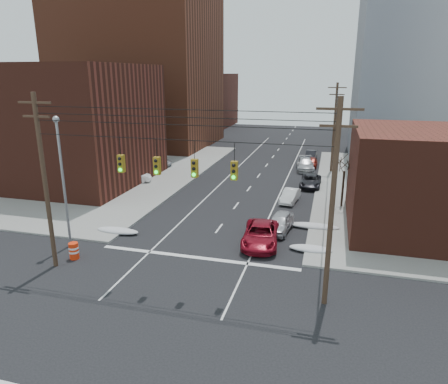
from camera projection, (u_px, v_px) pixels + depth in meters
The scene contains 28 objects.
ground at pixel (157, 310), 21.08m from camera, with size 160.00×160.00×0.00m, color black.
sidewalk_nw at pixel (53, 167), 52.76m from camera, with size 40.00×40.00×0.15m, color gray.
building_brick_tall at pixel (140, 55), 67.20m from camera, with size 24.00×20.00×30.00m, color brown.
building_brick_near at pixel (56, 124), 45.06m from camera, with size 20.00×16.00×13.00m, color #512318.
building_brick_far at pixel (184, 100), 94.33m from camera, with size 22.00×18.00×12.00m, color #512318.
building_office at pixel (444, 70), 52.77m from camera, with size 22.00×20.00×25.00m, color gray.
building_glass at pixel (420, 79), 76.77m from camera, with size 20.00×18.00×22.00m, color gray.
utility_pole_left at pixel (45, 180), 24.32m from camera, with size 2.20×0.28×11.00m.
utility_pole_right at pixel (332, 202), 20.09m from camera, with size 2.20×0.28×11.00m.
utility_pole_far at pixel (334, 126), 48.79m from camera, with size 2.20×0.28×11.00m.
traffic_signals at pixel (175, 166), 21.76m from camera, with size 17.00×0.42×2.02m.
street_light at pixel (62, 171), 27.41m from camera, with size 0.44×0.44×9.32m.
bare_tree at pixel (343, 184), 36.55m from camera, with size 2.09×2.20×4.93m.
snow_nw at pixel (118, 231), 31.19m from camera, with size 3.50×1.08×0.42m, color silver.
snow_ne at pixel (311, 249), 27.97m from camera, with size 3.00×1.08×0.42m, color silver.
snow_east_far at pixel (314, 226), 32.14m from camera, with size 4.00×1.08×0.42m, color silver.
red_pickup at pixel (261, 235), 29.04m from camera, with size 2.49×5.40×1.50m, color maroon.
parked_car_a at pixel (280, 223), 31.46m from camera, with size 1.69×4.21×1.43m, color #BABABF.
parked_car_b at pixel (290, 196), 38.66m from camera, with size 1.32×3.78×1.24m, color white.
parked_car_c at pixel (311, 181), 43.80m from camera, with size 2.15×4.67×1.30m, color black.
parked_car_d at pixel (305, 164), 51.37m from camera, with size 2.15×5.30×1.54m, color #A3A4A7.
parked_car_e at pixel (311, 162), 53.17m from camera, with size 1.50×3.72×1.27m, color maroon.
parked_car_f at pixel (311, 155), 57.49m from camera, with size 1.42×4.07×1.34m, color black.
lot_car_a at pixel (134, 176), 45.32m from camera, with size 1.34×3.86×1.27m, color white.
lot_car_b at pixel (155, 162), 53.01m from camera, with size 2.06×4.47×1.24m, color silver.
lot_car_c at pixel (73, 176), 44.82m from camera, with size 2.19×5.38×1.56m, color black.
lot_car_d at pixel (107, 165), 50.55m from camera, with size 1.70×4.24×1.44m, color #B8B8BD.
construction_barrel at pixel (74, 251), 26.80m from camera, with size 0.83×0.83×1.13m.
Camera 1 is at (8.18, -16.88, 12.00)m, focal length 32.00 mm.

